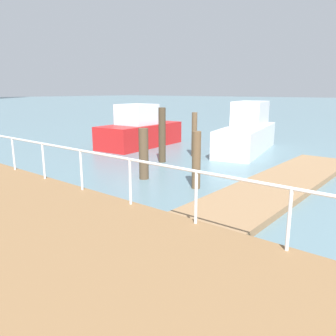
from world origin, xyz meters
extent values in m
plane|color=slate|center=(0.00, 20.00, 0.00)|extent=(300.00, 300.00, 0.00)
cube|color=#93704C|center=(1.68, 11.52, 0.09)|extent=(10.36, 2.00, 0.18)
cylinder|color=white|center=(-3.15, 9.49, 0.93)|extent=(0.06, 0.06, 1.05)
cylinder|color=white|center=(-3.15, 11.30, 0.93)|extent=(0.06, 0.06, 1.05)
cylinder|color=white|center=(-3.15, 13.12, 0.93)|extent=(0.06, 0.06, 1.05)
cylinder|color=white|center=(-3.15, 14.93, 0.93)|extent=(0.06, 0.06, 1.05)
cylinder|color=white|center=(-3.15, 16.74, 0.93)|extent=(0.06, 0.06, 1.05)
cylinder|color=white|center=(-3.15, 18.55, 0.93)|extent=(0.06, 0.06, 1.05)
cylinder|color=white|center=(-3.15, 11.30, 1.45)|extent=(0.06, 28.99, 0.06)
cylinder|color=brown|center=(-0.19, 15.51, 0.86)|extent=(0.32, 0.32, 1.73)
cylinder|color=brown|center=(4.26, 16.56, 1.00)|extent=(0.24, 0.24, 2.00)
cylinder|color=#473826|center=(2.32, 16.83, 1.14)|extent=(0.30, 0.30, 2.27)
cylinder|color=brown|center=(-0.01, 13.48, 0.88)|extent=(0.26, 0.26, 1.76)
cube|color=red|center=(4.78, 20.47, 0.60)|extent=(5.21, 2.51, 1.19)
cube|color=white|center=(4.52, 20.45, 1.72)|extent=(1.94, 1.81, 1.06)
cube|color=white|center=(6.89, 15.27, 0.62)|extent=(6.07, 2.97, 1.24)
cube|color=white|center=(7.43, 15.40, 1.84)|extent=(2.72, 1.89, 1.19)
camera|label=1|loc=(-8.30, 7.76, 2.95)|focal=36.07mm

